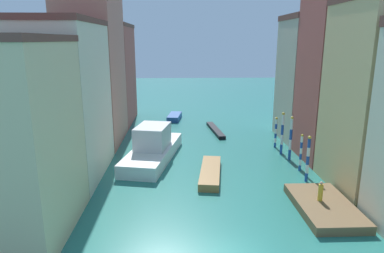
{
  "coord_description": "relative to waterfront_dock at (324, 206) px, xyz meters",
  "views": [
    {
      "loc": [
        -3.0,
        -18.21,
        12.68
      ],
      "look_at": [
        -1.28,
        26.36,
        1.5
      ],
      "focal_mm": 32.33,
      "sensor_mm": 36.0,
      "label": 1
    }
  ],
  "objects": [
    {
      "name": "mooring_pole_0",
      "position": [
        0.67,
        5.63,
        1.89
      ],
      "size": [
        0.31,
        0.31,
        4.36
      ],
      "color": "#1E479E",
      "rests_on": "ground"
    },
    {
      "name": "building_right_2",
      "position": [
        5.44,
        12.08,
        10.97
      ],
      "size": [
        6.35,
        7.2,
        22.59
      ],
      "color": "#B25147",
      "rests_on": "ground"
    },
    {
      "name": "mooring_pole_3",
      "position": [
        0.61,
        13.53,
        2.15
      ],
      "size": [
        0.32,
        0.32,
        4.87
      ],
      "color": "#1E479E",
      "rests_on": "ground"
    },
    {
      "name": "building_right_1",
      "position": [
        5.44,
        4.15,
        7.72
      ],
      "size": [
        6.35,
        8.42,
        16.09
      ],
      "color": "#DBB77A",
      "rests_on": "ground"
    },
    {
      "name": "gondola_black",
      "position": [
        -5.85,
        23.79,
        -0.11
      ],
      "size": [
        1.91,
        8.46,
        0.45
      ],
      "color": "black",
      "rests_on": "ground"
    },
    {
      "name": "mooring_pole_4",
      "position": [
        0.63,
        16.11,
        1.59
      ],
      "size": [
        0.3,
        0.3,
        3.77
      ],
      "color": "#1E479E",
      "rests_on": "ground"
    },
    {
      "name": "building_left_1",
      "position": [
        -21.49,
        8.26,
        6.96
      ],
      "size": [
        6.35,
        11.46,
        14.59
      ],
      "color": "beige",
      "rests_on": "ground"
    },
    {
      "name": "building_left_3",
      "position": [
        -21.49,
        30.77,
        7.22
      ],
      "size": [
        6.35,
        11.55,
        15.09
      ],
      "color": "#B25147",
      "rests_on": "ground"
    },
    {
      "name": "building_right_3",
      "position": [
        5.44,
        19.8,
        7.55
      ],
      "size": [
        6.35,
        8.12,
        15.75
      ],
      "color": "#BCB299",
      "rests_on": "ground"
    },
    {
      "name": "mooring_pole_2",
      "position": [
        0.97,
        11.59,
        2.13
      ],
      "size": [
        0.32,
        0.32,
        4.85
      ],
      "color": "#1E479E",
      "rests_on": "ground"
    },
    {
      "name": "vaporetto_white",
      "position": [
        -13.89,
        12.35,
        0.98
      ],
      "size": [
        6.31,
        13.01,
        3.79
      ],
      "color": "white",
      "rests_on": "ground"
    },
    {
      "name": "building_left_0",
      "position": [
        -21.49,
        -2.05,
        6.18
      ],
      "size": [
        6.35,
        9.36,
        13.02
      ],
      "color": "beige",
      "rests_on": "ground"
    },
    {
      "name": "motorboat_0",
      "position": [
        -8.06,
        7.28,
        0.02
      ],
      "size": [
        2.82,
        7.81,
        0.72
      ],
      "color": "olive",
      "rests_on": "ground"
    },
    {
      "name": "mooring_pole_1",
      "position": [
        0.98,
        8.31,
        1.6
      ],
      "size": [
        0.27,
        0.27,
        3.79
      ],
      "color": "#1E479E",
      "rests_on": "ground"
    },
    {
      "name": "building_left_2",
      "position": [
        -21.49,
        19.59,
        9.97
      ],
      "size": [
        6.35,
        10.81,
        20.61
      ],
      "color": "#C6705B",
      "rests_on": "ground"
    },
    {
      "name": "waterfront_dock",
      "position": [
        0.0,
        0.0,
        0.0
      ],
      "size": [
        4.06,
        7.27,
        0.68
      ],
      "color": "brown",
      "rests_on": "ground"
    },
    {
      "name": "ground_plane",
      "position": [
        -8.02,
        19.03,
        -0.34
      ],
      "size": [
        154.0,
        154.0,
        0.0
      ],
      "primitive_type": "plane",
      "color": "#28756B"
    },
    {
      "name": "person_on_dock",
      "position": [
        -0.23,
        0.34,
        1.06
      ],
      "size": [
        0.36,
        0.36,
        1.56
      ],
      "color": "gold",
      "rests_on": "waterfront_dock"
    },
    {
      "name": "motorboat_1",
      "position": [
        -11.77,
        31.8,
        0.09
      ],
      "size": [
        2.49,
        5.27,
        0.86
      ],
      "color": "#234C93",
      "rests_on": "ground"
    }
  ]
}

